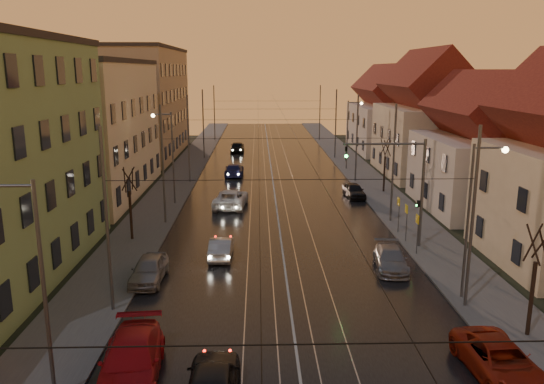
{
  "coord_description": "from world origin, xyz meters",
  "views": [
    {
      "loc": [
        -1.54,
        -14.87,
        11.45
      ],
      "look_at": [
        -0.56,
        21.73,
        2.98
      ],
      "focal_mm": 35.0,
      "sensor_mm": 36.0,
      "label": 1
    }
  ],
  "objects": [
    {
      "name": "road",
      "position": [
        0.0,
        40.0,
        0.02
      ],
      "size": [
        16.0,
        120.0,
        0.04
      ],
      "primitive_type": "cube",
      "color": "black",
      "rests_on": "ground"
    },
    {
      "name": "sidewalk_left",
      "position": [
        -10.0,
        40.0,
        0.07
      ],
      "size": [
        4.0,
        120.0,
        0.15
      ],
      "primitive_type": "cube",
      "color": "#4C4C4C",
      "rests_on": "ground"
    },
    {
      "name": "sidewalk_right",
      "position": [
        10.0,
        40.0,
        0.07
      ],
      "size": [
        4.0,
        120.0,
        0.15
      ],
      "primitive_type": "cube",
      "color": "#4C4C4C",
      "rests_on": "ground"
    },
    {
      "name": "tram_rail_0",
      "position": [
        -2.2,
        40.0,
        0.06
      ],
      "size": [
        0.06,
        120.0,
        0.03
      ],
      "primitive_type": "cube",
      "color": "gray",
      "rests_on": "road"
    },
    {
      "name": "tram_rail_1",
      "position": [
        -0.77,
        40.0,
        0.06
      ],
      "size": [
        0.06,
        120.0,
        0.03
      ],
      "primitive_type": "cube",
      "color": "gray",
      "rests_on": "road"
    },
    {
      "name": "tram_rail_2",
      "position": [
        0.77,
        40.0,
        0.06
      ],
      "size": [
        0.06,
        120.0,
        0.03
      ],
      "primitive_type": "cube",
      "color": "gray",
      "rests_on": "road"
    },
    {
      "name": "tram_rail_3",
      "position": [
        2.2,
        40.0,
        0.06
      ],
      "size": [
        0.06,
        120.0,
        0.03
      ],
      "primitive_type": "cube",
      "color": "gray",
      "rests_on": "road"
    },
    {
      "name": "apartment_left_2",
      "position": [
        -17.5,
        34.0,
        6.0
      ],
      "size": [
        10.0,
        20.0,
        12.0
      ],
      "primitive_type": "cube",
      "color": "beige",
      "rests_on": "ground"
    },
    {
      "name": "apartment_left_3",
      "position": [
        -17.5,
        58.0,
        7.0
      ],
      "size": [
        10.0,
        24.0,
        14.0
      ],
      "primitive_type": "cube",
      "color": "tan",
      "rests_on": "ground"
    },
    {
      "name": "house_right_2",
      "position": [
        17.0,
        28.0,
        4.64
      ],
      "size": [
        9.18,
        12.24,
        9.2
      ],
      "color": "beige",
      "rests_on": "ground"
    },
    {
      "name": "house_right_3",
      "position": [
        17.0,
        43.0,
        5.8
      ],
      "size": [
        9.18,
        14.28,
        11.5
      ],
      "color": "#BEAF92",
      "rests_on": "ground"
    },
    {
      "name": "house_right_4",
      "position": [
        17.0,
        61.0,
        5.05
      ],
      "size": [
        9.18,
        16.32,
        10.0
      ],
      "color": "beige",
      "rests_on": "ground"
    },
    {
      "name": "catenary_pole_l_1",
      "position": [
        -8.6,
        9.0,
        4.5
      ],
      "size": [
        0.16,
        0.16,
        9.0
      ],
      "primitive_type": "cylinder",
      "color": "#595B60",
      "rests_on": "ground"
    },
    {
      "name": "catenary_pole_r_1",
      "position": [
        8.6,
        9.0,
        4.5
      ],
      "size": [
        0.16,
        0.16,
        9.0
      ],
      "primitive_type": "cylinder",
      "color": "#595B60",
      "rests_on": "ground"
    },
    {
      "name": "catenary_pole_l_2",
      "position": [
        -8.6,
        24.0,
        4.5
      ],
      "size": [
        0.16,
        0.16,
        9.0
      ],
      "primitive_type": "cylinder",
      "color": "#595B60",
      "rests_on": "ground"
    },
    {
      "name": "catenary_pole_r_2",
      "position": [
        8.6,
        24.0,
        4.5
      ],
      "size": [
        0.16,
        0.16,
        9.0
      ],
      "primitive_type": "cylinder",
      "color": "#595B60",
      "rests_on": "ground"
    },
    {
      "name": "catenary_pole_l_3",
      "position": [
        -8.6,
        39.0,
        4.5
      ],
      "size": [
        0.16,
        0.16,
        9.0
      ],
      "primitive_type": "cylinder",
      "color": "#595B60",
      "rests_on": "ground"
    },
    {
      "name": "catenary_pole_r_3",
      "position": [
        8.6,
        39.0,
        4.5
      ],
      "size": [
        0.16,
        0.16,
        9.0
      ],
      "primitive_type": "cylinder",
      "color": "#595B60",
      "rests_on": "ground"
    },
    {
      "name": "catenary_pole_l_4",
      "position": [
        -8.6,
        54.0,
        4.5
      ],
      "size": [
        0.16,
        0.16,
        9.0
      ],
      "primitive_type": "cylinder",
      "color": "#595B60",
      "rests_on": "ground"
    },
    {
      "name": "catenary_pole_r_4",
      "position": [
        8.6,
        54.0,
        4.5
      ],
      "size": [
        0.16,
        0.16,
        9.0
      ],
      "primitive_type": "cylinder",
      "color": "#595B60",
      "rests_on": "ground"
    },
    {
      "name": "catenary_pole_l_5",
      "position": [
        -8.6,
        72.0,
        4.5
      ],
      "size": [
        0.16,
        0.16,
        9.0
      ],
      "primitive_type": "cylinder",
      "color": "#595B60",
      "rests_on": "ground"
    },
    {
      "name": "catenary_pole_r_5",
      "position": [
        8.6,
        72.0,
        4.5
      ],
      "size": [
        0.16,
        0.16,
        9.0
      ],
      "primitive_type": "cylinder",
      "color": "#595B60",
      "rests_on": "ground"
    },
    {
      "name": "street_lamp_0",
      "position": [
        -9.1,
        2.0,
        4.89
      ],
      "size": [
        1.75,
        0.32,
        8.0
      ],
      "color": "#595B60",
      "rests_on": "ground"
    },
    {
      "name": "street_lamp_1",
      "position": [
        9.1,
        10.0,
        4.89
      ],
      "size": [
        1.75,
        0.32,
        8.0
      ],
      "color": "#595B60",
      "rests_on": "ground"
    },
    {
      "name": "street_lamp_2",
      "position": [
        -9.1,
        30.0,
        4.89
      ],
      "size": [
        1.75,
        0.32,
        8.0
      ],
      "color": "#595B60",
      "rests_on": "ground"
    },
    {
      "name": "street_lamp_3",
      "position": [
        9.1,
        46.0,
        4.89
      ],
      "size": [
        1.75,
        0.32,
        8.0
      ],
      "color": "#595B60",
      "rests_on": "ground"
    },
    {
      "name": "traffic_light_mast",
      "position": [
        7.99,
        18.0,
        4.6
      ],
      "size": [
        5.3,
        0.32,
        7.2
      ],
      "color": "#595B60",
      "rests_on": "ground"
    },
    {
      "name": "bare_tree_0",
      "position": [
        -10.2,
        20.0,
        2.49
      ],
      "size": [
        1.09,
        1.09,
        5.11
      ],
      "color": "black",
      "rests_on": "ground"
    },
    {
      "name": "bare_tree_1",
      "position": [
        10.2,
        6.0,
        2.49
      ],
      "size": [
        1.09,
        1.09,
        5.11
      ],
      "color": "black",
      "rests_on": "ground"
    },
    {
      "name": "bare_tree_2",
      "position": [
        10.4,
        34.0,
        2.49
      ],
      "size": [
        1.09,
        1.09,
        5.11
      ],
      "color": "black",
      "rests_on": "ground"
    },
    {
      "name": "driving_car_0",
      "position": [
        -3.18,
        1.63,
        0.79
      ],
      "size": [
        1.89,
        4.66,
        1.59
      ],
      "primitive_type": "imported",
      "rotation": [
        0.0,
        0.0,
        3.14
      ],
      "color": "black",
      "rests_on": "ground"
    },
    {
      "name": "driving_car_1",
      "position": [
        -3.88,
        16.57,
        0.64
      ],
      "size": [
        1.41,
        3.89,
        1.28
      ],
      "primitive_type": "imported",
      "rotation": [
        0.0,
        0.0,
        3.13
      ],
      "color": "#AEAFB4",
      "rests_on": "ground"
    },
    {
      "name": "driving_car_2",
      "position": [
        -3.87,
        28.98,
        0.76
      ],
      "size": [
        3.06,
        5.67,
        1.51
      ],
      "primitive_type": "imported",
      "rotation": [
        0.0,
        0.0,
        3.04
      ],
      "color": "white",
      "rests_on": "ground"
    },
    {
      "name": "driving_car_3",
      "position": [
        -4.17,
        42.45,
        0.7
      ],
      "size": [
        2.02,
        4.85,
        1.4
      ],
      "primitive_type": "imported",
      "rotation": [
        0.0,
        0.0,
        3.13
      ],
      "color": "#181C4A",
      "rests_on": "ground"
    },
    {
      "name": "driving_car_4",
      "position": [
        -4.47,
        59.67,
        0.78
      ],
      "size": [
        1.92,
        4.62,
        1.56
      ],
      "primitive_type": "imported",
      "rotation": [
        0.0,
        0.0,
        3.13
      ],
      "color": "black",
      "rests_on": "ground"
    },
    {
      "name": "parked_left_2",
      "position": [
        -6.35,
        3.2,
        0.79
      ],
      "size": [
        2.66,
        5.6,
        1.58
      ],
      "primitive_type": "imported",
      "rotation": [
        0.0,
        0.0,
        0.09
      ],
      "color": "#AA1117",
      "rests_on": "ground"
    },
    {
      "name": "parked_left_3",
      "position": [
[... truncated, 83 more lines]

